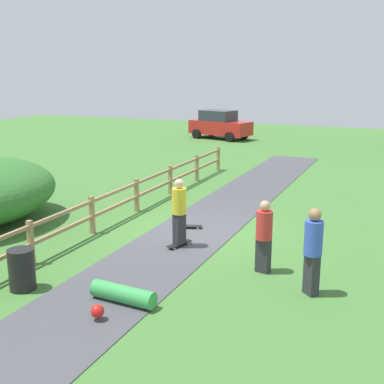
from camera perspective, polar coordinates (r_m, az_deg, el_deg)
The scene contains 10 objects.
ground_plane at distance 14.75m, azimuth 0.15°, elevation -4.50°, with size 60.00×60.00×0.00m, color #427533.
asphalt_path at distance 14.75m, azimuth 0.15°, elevation -4.46°, with size 2.40×28.00×0.02m, color #47474C.
wooden_fence at distance 15.73m, azimuth -8.58°, elevation -0.97°, with size 0.12×18.12×1.10m.
trash_bin at distance 11.48m, azimuth -18.64°, elevation -8.27°, with size 0.56×0.56×0.90m, color black.
skater_riding at distance 13.22m, azimuth -1.45°, elevation -1.95°, with size 0.48×0.82×1.83m.
skater_fallen at distance 10.40m, azimuth -8.01°, elevation -11.49°, with size 1.44×1.18×0.36m.
skateboard_loose at distance 14.99m, azimuth -0.41°, elevation -3.86°, with size 0.82×0.46×0.08m.
bystander_red at distance 11.73m, azimuth 8.12°, elevation -4.62°, with size 0.46×0.46×1.72m.
bystander_blue at distance 10.73m, azimuth 13.48°, elevation -6.07°, with size 0.54×0.54×1.87m.
parked_car_red at distance 34.61m, azimuth 3.14°, elevation 7.59°, with size 4.49×2.78×1.92m.
Camera 1 is at (5.53, -12.88, 4.59)m, focal length 47.31 mm.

